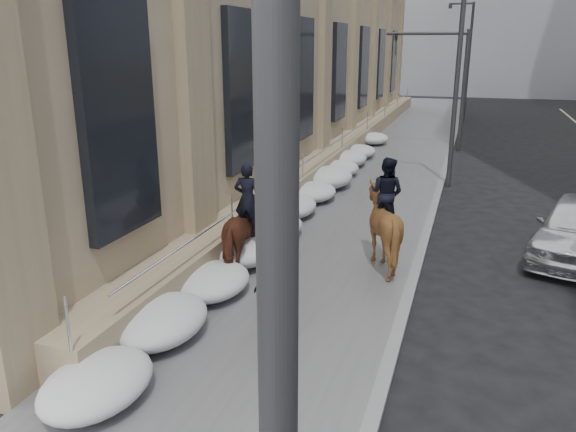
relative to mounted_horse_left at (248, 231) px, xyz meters
name	(u,v)px	position (x,y,z in m)	size (l,w,h in m)	color
ground	(236,356)	(1.17, -3.49, -1.11)	(140.00, 140.00, 0.00)	black
sidewalk	(353,205)	(1.17, 6.51, -1.05)	(5.00, 80.00, 0.12)	#4E4E50
curb	(432,212)	(3.79, 6.51, -1.05)	(0.24, 80.00, 0.12)	slate
bg_building_far	(408,7)	(-4.83, 68.51, 8.89)	(24.00, 12.00, 20.00)	gray
streetlight_near	(241,225)	(3.91, -9.49, 3.47)	(1.71, 0.24, 8.00)	#2D2D30
streetlight_mid	(454,65)	(3.91, 10.51, 3.47)	(1.71, 0.24, 8.00)	#2D2D30
streetlight_far	(467,55)	(3.91, 30.51, 3.47)	(1.71, 0.24, 8.00)	#2D2D30
traffic_signal	(446,71)	(3.24, 18.51, 2.89)	(4.10, 0.22, 6.00)	#2D2D30
snow_bank	(297,205)	(-0.25, 4.61, -0.64)	(1.70, 18.10, 0.76)	silver
mounted_horse_left	(248,231)	(0.00, 0.00, 0.00)	(1.22, 2.25, 2.58)	#472115
mounted_horse_right	(383,222)	(2.94, 1.32, 0.11)	(2.04, 2.17, 2.65)	#4D2F16
pedestrian	(275,296)	(1.64, -2.75, -0.21)	(0.91, 0.38, 1.56)	black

